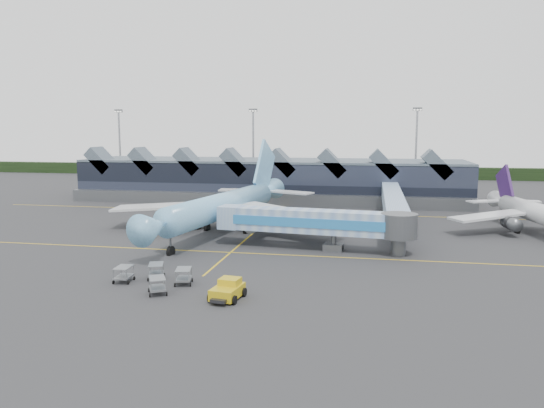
% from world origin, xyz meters
% --- Properties ---
extents(ground, '(260.00, 260.00, 0.00)m').
position_xyz_m(ground, '(0.00, 0.00, 0.00)').
color(ground, '#2D2E30').
rests_on(ground, ground).
extents(taxi_stripes, '(120.00, 60.00, 0.01)m').
position_xyz_m(taxi_stripes, '(0.00, 10.00, 0.01)').
color(taxi_stripes, gold).
rests_on(taxi_stripes, ground).
extents(tree_line_far, '(260.00, 4.00, 4.00)m').
position_xyz_m(tree_line_far, '(0.00, 110.00, 2.00)').
color(tree_line_far, black).
rests_on(tree_line_far, ground).
extents(terminal, '(90.00, 22.25, 12.52)m').
position_xyz_m(terminal, '(-5.07, 47.35, 4.88)').
color(terminal, black).
rests_on(terminal, ground).
extents(light_masts, '(132.40, 42.56, 22.45)m').
position_xyz_m(light_masts, '(21.00, 62.80, 12.49)').
color(light_masts, '#94979C').
rests_on(light_masts, ground).
extents(main_airliner, '(40.40, 46.98, 15.13)m').
position_xyz_m(main_airliner, '(-4.56, 6.25, 4.45)').
color(main_airliner, '#68A6D4').
rests_on(main_airliner, ground).
extents(regional_jet, '(27.89, 30.87, 10.64)m').
position_xyz_m(regional_jet, '(44.49, 14.48, 3.38)').
color(regional_jet, silver).
rests_on(regional_jet, ground).
extents(jet_bridge, '(27.82, 7.08, 5.72)m').
position_xyz_m(jet_bridge, '(12.42, -4.16, 3.82)').
color(jet_bridge, '#7B9CCE').
rests_on(jet_bridge, ground).
extents(fuel_truck, '(5.80, 9.19, 3.17)m').
position_xyz_m(fuel_truck, '(-11.91, 5.38, 1.78)').
color(fuel_truck, black).
rests_on(fuel_truck, ground).
extents(pushback_tug, '(3.25, 4.67, 1.96)m').
position_xyz_m(pushback_tug, '(4.97, -27.36, 0.88)').
color(pushback_tug, gold).
rests_on(pushback_tug, ground).
extents(baggage_carts, '(8.64, 8.00, 1.71)m').
position_xyz_m(baggage_carts, '(-4.01, -24.06, 0.96)').
color(baggage_carts, gray).
rests_on(baggage_carts, ground).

